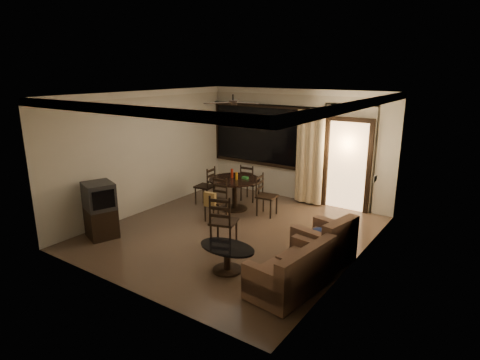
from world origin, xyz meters
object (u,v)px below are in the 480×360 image
Objects in this scene: armchair at (326,244)px; dining_chair_north at (250,189)px; dining_chair_west at (206,193)px; tv_cabinet at (100,210)px; dining_table at (235,185)px; side_chair at (224,231)px; dining_chair_south at (216,207)px; sofa at (293,273)px; dining_chair_east at (266,203)px; coffee_table at (227,255)px.

dining_chair_north is at bearing 155.59° from armchair.
dining_chair_west is 2.82m from tv_cabinet.
side_chair is at bearing -60.40° from dining_table.
dining_chair_west is at bearing 101.25° from tv_cabinet.
dining_chair_south is 1.64m from dining_chair_north.
armchair is (2.90, -1.37, -0.25)m from dining_table.
tv_cabinet is (-0.41, -2.77, 0.28)m from dining_chair_west.
sofa is (2.95, -3.30, 0.02)m from dining_chair_north.
sofa is at bearing 125.94° from dining_chair_north.
dining_chair_west is at bearing 172.40° from armchair.
dining_chair_east is at bearing 156.32° from armchair.
tv_cabinet reaches higher than coffee_table.
dining_chair_west is 4.43m from sofa.
side_chair reaches higher than sofa.
dining_chair_south is at bearing 76.10° from tv_cabinet.
dining_chair_south is at bearing -63.56° from side_chair.
tv_cabinet is (-1.33, -2.00, 0.26)m from dining_chair_south.
dining_chair_north is 0.90× the size of side_chair.
dining_chair_south is 0.97× the size of armchair.
armchair is (2.82, -0.52, 0.04)m from dining_chair_south.
dining_chair_west is 3.53m from coffee_table.
dining_chair_south is at bearing 132.60° from coffee_table.
dining_chair_west is at bearing 153.45° from sofa.
dining_table reaches higher than dining_chair_east.
dining_table is 1.23× the size of armchair.
sofa is 1.93m from side_chair.
dining_table is at bearing -78.02° from side_chair.
sofa is 1.52× the size of armchair.
side_chair reaches higher than dining_chair_south.
tv_cabinet is at bearing -129.40° from dining_chair_south.
side_chair reaches higher than coffee_table.
dining_chair_south is at bearing 90.00° from dining_chair_north.
tv_cabinet reaches higher than dining_chair_north.
armchair is (4.15, 1.48, -0.22)m from tv_cabinet.
dining_table is 1.15× the size of side_chair.
dining_chair_east reaches higher than sofa.
armchair is at bearing -16.24° from dining_chair_south.
dining_chair_east is 3.31m from sofa.
coffee_table is (2.51, -2.49, 0.01)m from dining_chair_west.
dining_chair_north is (-0.08, 0.78, -0.31)m from dining_table.
dining_chair_west is at bearing 135.14° from coffee_table.
dining_table is 0.89m from dining_chair_west.
coffee_table is at bearing -57.05° from dining_table.
armchair is at bearing 94.92° from sofa.
side_chair is at bearing -154.02° from armchair.
dining_chair_east is 1.00× the size of dining_chair_south.
armchair is 1.91m from side_chair.
sofa is (2.04, -2.61, 0.02)m from dining_chair_east.
dining_chair_west is 3.95m from armchair.
dining_chair_north is 0.97× the size of armchair.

